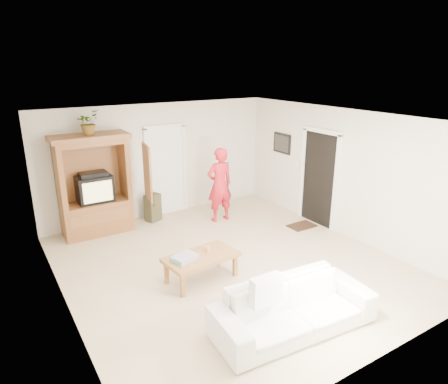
% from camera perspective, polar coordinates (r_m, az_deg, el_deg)
% --- Properties ---
extents(floor, '(6.00, 6.00, 0.00)m').
position_cam_1_polar(floor, '(7.31, 0.76, -10.20)').
color(floor, tan).
rests_on(floor, ground).
extents(ceiling, '(6.00, 6.00, 0.00)m').
position_cam_1_polar(ceiling, '(6.49, 0.86, 10.45)').
color(ceiling, white).
rests_on(ceiling, floor).
extents(wall_back, '(5.50, 0.00, 5.50)m').
position_cam_1_polar(wall_back, '(9.35, -9.24, 4.47)').
color(wall_back, silver).
rests_on(wall_back, floor).
extents(wall_front, '(5.50, 0.00, 5.50)m').
position_cam_1_polar(wall_front, '(4.76, 21.12, -10.23)').
color(wall_front, silver).
rests_on(wall_front, floor).
extents(wall_left, '(0.00, 6.00, 6.00)m').
position_cam_1_polar(wall_left, '(5.87, -22.48, -4.99)').
color(wall_left, silver).
rests_on(wall_left, floor).
extents(wall_right, '(0.00, 6.00, 6.00)m').
position_cam_1_polar(wall_right, '(8.54, 16.53, 2.65)').
color(wall_right, silver).
rests_on(wall_right, floor).
extents(armoire, '(1.82, 1.14, 2.10)m').
position_cam_1_polar(armoire, '(8.67, -17.81, 0.06)').
color(armoire, brown).
rests_on(armoire, floor).
extents(door_back, '(0.85, 0.05, 2.04)m').
position_cam_1_polar(door_back, '(9.45, -8.25, 2.91)').
color(door_back, white).
rests_on(door_back, floor).
extents(doorway_right, '(0.05, 0.90, 2.04)m').
position_cam_1_polar(doorway_right, '(8.98, 13.43, 1.79)').
color(doorway_right, black).
rests_on(doorway_right, floor).
extents(framed_picture, '(0.03, 0.60, 0.48)m').
position_cam_1_polar(framed_picture, '(9.78, 8.30, 6.90)').
color(framed_picture, black).
rests_on(framed_picture, wall_right).
extents(doormat, '(0.60, 0.40, 0.02)m').
position_cam_1_polar(doormat, '(9.03, 11.06, -4.76)').
color(doormat, '#382316').
rests_on(doormat, floor).
extents(plant, '(0.58, 0.57, 0.48)m').
position_cam_1_polar(plant, '(8.33, -18.86, 9.40)').
color(plant, '#4C7238').
rests_on(plant, armoire).
extents(man, '(0.63, 0.42, 1.69)m').
position_cam_1_polar(man, '(8.93, -0.63, 1.05)').
color(man, red).
rests_on(man, floor).
extents(sofa, '(2.29, 1.05, 0.65)m').
position_cam_1_polar(sofa, '(5.64, 9.90, -15.97)').
color(sofa, white).
rests_on(sofa, floor).
extents(coffee_table, '(1.25, 0.77, 0.44)m').
position_cam_1_polar(coffee_table, '(6.65, -3.28, -9.47)').
color(coffee_table, '#965F34').
rests_on(coffee_table, floor).
extents(towel, '(0.44, 0.37, 0.08)m').
position_cam_1_polar(towel, '(6.49, -5.67, -9.33)').
color(towel, '#FD54A0').
rests_on(towel, coffee_table).
extents(candle, '(0.08, 0.08, 0.10)m').
position_cam_1_polar(candle, '(6.72, -2.30, -8.14)').
color(candle, tan).
rests_on(candle, coffee_table).
extents(backpack_black, '(0.36, 0.28, 0.39)m').
position_cam_1_polar(backpack_black, '(9.15, -14.07, -3.41)').
color(backpack_black, black).
rests_on(backpack_black, floor).
extents(backpack_olive, '(0.40, 0.35, 0.63)m').
position_cam_1_polar(backpack_olive, '(9.22, -10.13, -2.19)').
color(backpack_olive, '#47442B').
rests_on(backpack_olive, floor).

